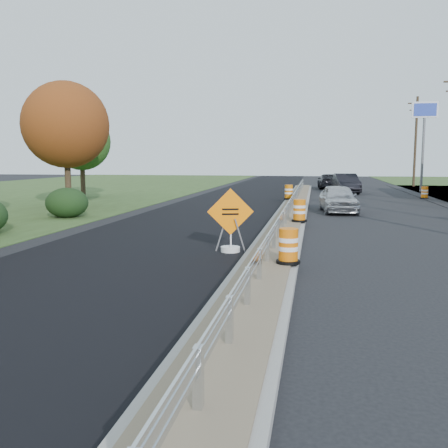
% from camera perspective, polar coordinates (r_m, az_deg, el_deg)
% --- Properties ---
extents(ground, '(140.00, 140.00, 0.00)m').
position_cam_1_polar(ground, '(17.31, 6.25, -2.34)').
color(ground, black).
rests_on(ground, ground).
extents(milled_overlay, '(7.20, 120.00, 0.01)m').
position_cam_1_polar(milled_overlay, '(27.75, -1.33, 1.40)').
color(milled_overlay, black).
rests_on(milled_overlay, ground).
extents(median, '(1.60, 55.00, 0.23)m').
position_cam_1_polar(median, '(25.20, 7.58, 0.96)').
color(median, gray).
rests_on(median, ground).
extents(guardrail, '(0.10, 46.15, 0.72)m').
position_cam_1_polar(guardrail, '(26.14, 7.71, 2.55)').
color(guardrail, silver).
rests_on(guardrail, median).
extents(pylon_sign_north, '(2.20, 0.30, 7.90)m').
position_cam_1_polar(pylon_sign_north, '(48.06, 21.94, 11.15)').
color(pylon_sign_north, slate).
rests_on(pylon_sign_north, ground).
extents(utility_pole_north, '(1.90, 0.26, 9.40)m').
position_cam_1_polar(utility_pole_north, '(56.99, 21.05, 8.98)').
color(utility_pole_north, '#473523').
rests_on(utility_pole_north, ground).
extents(hedge_north, '(2.09, 2.09, 1.52)m').
position_cam_1_polar(hedge_north, '(26.14, -17.50, 2.34)').
color(hedge_north, black).
rests_on(hedge_north, ground).
extents(tree_near_red, '(4.95, 4.95, 7.35)m').
position_cam_1_polar(tree_near_red, '(30.58, -17.63, 10.73)').
color(tree_near_red, '#473523').
rests_on(tree_near_red, ground).
extents(tree_near_back, '(4.29, 4.29, 6.37)m').
position_cam_1_polar(tree_near_back, '(39.04, -15.98, 9.05)').
color(tree_near_back, '#473523').
rests_on(tree_near_back, ground).
extents(caution_sign, '(1.43, 0.61, 2.02)m').
position_cam_1_polar(caution_sign, '(15.74, 0.74, -1.39)').
color(caution_sign, white).
rests_on(caution_sign, ground).
extents(barrel_median_near, '(0.63, 0.63, 0.92)m').
position_cam_1_polar(barrel_median_near, '(13.07, 7.36, -2.58)').
color(barrel_median_near, black).
rests_on(barrel_median_near, median).
extents(barrel_median_mid, '(0.66, 0.66, 0.97)m').
position_cam_1_polar(barrel_median_mid, '(21.82, 8.61, 1.48)').
color(barrel_median_mid, black).
rests_on(barrel_median_mid, median).
extents(barrel_median_far, '(0.66, 0.66, 0.97)m').
position_cam_1_polar(barrel_median_far, '(33.83, 7.40, 3.61)').
color(barrel_median_far, black).
rests_on(barrel_median_far, median).
extents(barrel_shoulder_mid, '(0.61, 0.61, 0.89)m').
position_cam_1_polar(barrel_shoulder_mid, '(39.93, 21.95, 3.32)').
color(barrel_shoulder_mid, black).
rests_on(barrel_shoulder_mid, ground).
extents(car_silver, '(2.27, 4.66, 1.53)m').
position_cam_1_polar(car_silver, '(28.25, 12.91, 2.87)').
color(car_silver, '#B9B9BE').
rests_on(car_silver, ground).
extents(car_dark_mid, '(2.36, 5.27, 1.68)m').
position_cam_1_polar(car_dark_mid, '(43.99, 13.75, 4.52)').
color(car_dark_mid, black).
rests_on(car_dark_mid, ground).
extents(car_dark_far, '(2.22, 5.11, 1.46)m').
position_cam_1_polar(car_dark_far, '(50.34, 11.88, 4.79)').
color(car_dark_far, black).
rests_on(car_dark_far, ground).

